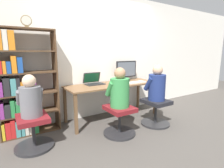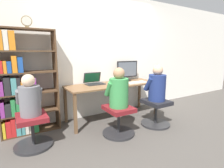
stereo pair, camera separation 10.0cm
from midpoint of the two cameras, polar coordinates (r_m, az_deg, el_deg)
The scene contains 15 objects.
ground_plane at distance 3.53m, azimuth 2.54°, elevation -12.59°, with size 14.00×14.00×0.00m, color #4C4742.
wall_back at distance 3.86m, azimuth -3.56°, elevation 9.24°, with size 10.00×0.05×2.60m.
desk at distance 3.60m, azimuth -0.39°, elevation -1.05°, with size 1.94×0.66×0.74m.
desktop_monitor at distance 3.97m, azimuth 4.01°, elevation 4.44°, with size 0.54×0.19×0.44m.
laptop at distance 3.55m, azimuth -6.74°, elevation 0.70°, with size 0.37×0.29×0.23m.
keyboard at distance 3.72m, azimuth 7.14°, elevation 0.59°, with size 0.43×0.17×0.03m.
computer_mouse_by_keyboard at distance 3.56m, azimuth 3.67°, elevation 0.29°, with size 0.07×0.09×0.04m.
office_chair_left at distance 3.48m, azimuth 13.27°, elevation -8.66°, with size 0.55×0.55×0.49m.
office_chair_right at distance 3.01m, azimuth 1.50°, elevation -11.50°, with size 0.55×0.55×0.49m.
person_at_monitor at distance 3.35m, azimuth 13.58°, elevation -0.37°, with size 0.38×0.33×0.66m.
person_at_laptop at distance 2.86m, azimuth 1.49°, elevation -2.03°, with size 0.38×0.33×0.65m.
bookshelf at distance 3.21m, azimuth -28.79°, elevation -1.13°, with size 0.94×0.30×1.75m.
desk_clock at distance 3.13m, azimuth -27.06°, elevation 17.87°, with size 0.16×0.03×0.18m.
office_chair_side at distance 2.87m, azimuth -25.20°, elevation -13.69°, with size 0.55×0.55×0.49m.
person_near_shelf at distance 2.72m, azimuth -26.01°, elevation -4.28°, with size 0.35×0.30×0.60m.
Camera 1 is at (-1.91, -2.63, 1.39)m, focal length 28.00 mm.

